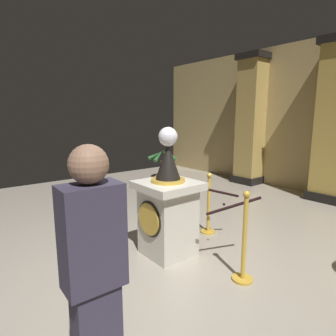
% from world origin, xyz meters
% --- Properties ---
extents(ground_plane, '(11.69, 11.69, 0.00)m').
position_xyz_m(ground_plane, '(0.00, 0.00, 0.00)').
color(ground_plane, '#9E9384').
extents(pedestal_clock, '(0.76, 0.76, 1.74)m').
position_xyz_m(pedestal_clock, '(-0.33, 0.17, 0.66)').
color(pedestal_clock, beige).
rests_on(pedestal_clock, ground_plane).
extents(stanchion_near, '(0.24, 0.24, 1.07)m').
position_xyz_m(stanchion_near, '(0.73, 0.44, 0.38)').
color(stanchion_near, gold).
rests_on(stanchion_near, ground_plane).
extents(stanchion_far, '(0.24, 0.24, 1.00)m').
position_xyz_m(stanchion_far, '(-0.47, 1.14, 0.35)').
color(stanchion_far, gold).
rests_on(stanchion_far, ground_plane).
extents(velvet_rope, '(0.99, 0.98, 0.22)m').
position_xyz_m(velvet_rope, '(0.13, 0.79, 0.79)').
color(velvet_rope, black).
extents(column_left, '(0.74, 0.74, 3.51)m').
position_xyz_m(column_left, '(-2.21, 4.65, 1.74)').
color(column_left, black).
rests_on(column_left, ground_plane).
extents(potted_palm_left, '(0.73, 0.69, 1.10)m').
position_xyz_m(potted_palm_left, '(-2.96, 2.11, 0.31)').
color(potted_palm_left, '#2D2823').
rests_on(potted_palm_left, ground_plane).
extents(bystander_guest, '(0.23, 0.37, 1.73)m').
position_xyz_m(bystander_guest, '(1.01, -1.48, 0.92)').
color(bystander_guest, '#383347').
rests_on(bystander_guest, ground_plane).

